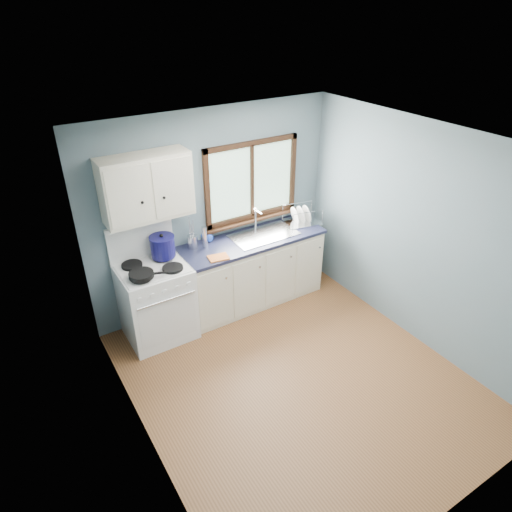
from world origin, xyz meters
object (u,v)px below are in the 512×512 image
gas_range (156,300)px  thermos (205,237)px  sink (264,239)px  utensil_crock (193,242)px  base_cabinets (252,273)px  skillet (142,275)px  dish_rack (302,218)px  stockpot (163,246)px

gas_range → thermos: gas_range is taller
sink → thermos: 0.80m
thermos → utensil_crock: bearing=153.2°
base_cabinets → thermos: bearing=169.7°
gas_range → skillet: bearing=-135.4°
gas_range → dish_rack: gas_range is taller
gas_range → dish_rack: size_ratio=2.68×
gas_range → base_cabinets: (1.31, 0.02, -0.08)m
skillet → thermos: thermos is taller
stockpot → dish_rack: stockpot is taller
skillet → base_cabinets: bearing=28.5°
gas_range → thermos: bearing=10.0°
gas_range → skillet: 0.55m
thermos → gas_range: bearing=-170.0°
sink → stockpot: stockpot is taller
stockpot → utensil_crock: size_ratio=0.84×
skillet → thermos: size_ratio=1.58×
utensil_crock → gas_range: bearing=-162.0°
stockpot → skillet: bearing=-140.9°
base_cabinets → sink: (0.18, -0.00, 0.45)m
base_cabinets → dish_rack: bearing=2.7°
base_cabinets → skillet: size_ratio=4.39×
sink → stockpot: 1.32m
gas_range → skillet: gas_range is taller
sink → dish_rack: sink is taller
thermos → stockpot: bearing=-179.8°
sink → gas_range: bearing=-179.3°
stockpot → dish_rack: (1.92, -0.07, -0.10)m
gas_range → utensil_crock: 0.80m
base_cabinets → dish_rack: 0.98m
utensil_crock → base_cabinets: bearing=-13.5°
base_cabinets → stockpot: stockpot is taller
dish_rack → sink: bearing=-165.2°
gas_range → stockpot: gas_range is taller
base_cabinets → stockpot: (-1.12, 0.11, 0.68)m
base_cabinets → skillet: (-1.48, -0.19, 0.58)m
base_cabinets → skillet: 1.60m
base_cabinets → thermos: size_ratio=6.93×
skillet → utensil_crock: utensil_crock is taller
sink → skillet: bearing=-173.4°
stockpot → gas_range: bearing=-146.9°
skillet → stockpot: size_ratio=1.26×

